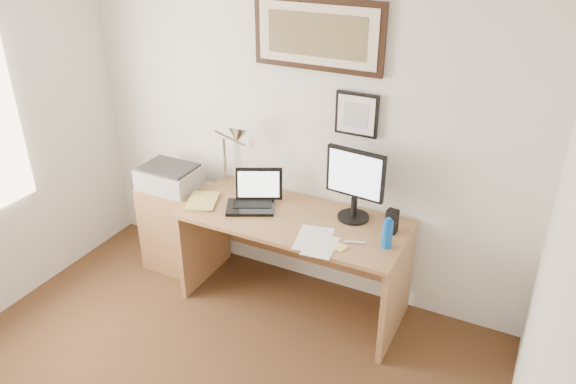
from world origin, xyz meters
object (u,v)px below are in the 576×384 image
Objects in this scene: side_cabinet at (178,226)px; desk at (299,240)px; water_bottle at (387,234)px; lcd_monitor at (355,182)px; printer at (169,177)px; book at (189,201)px; laptop at (254,199)px.

desk is (1.07, 0.04, 0.15)m from side_cabinet.
water_bottle is at bearing -3.91° from side_cabinet.
desk is at bearing -167.26° from lcd_monitor.
water_bottle is at bearing -3.24° from printer.
desk is (0.79, 0.22, -0.25)m from book.
side_cabinet is at bearing -178.11° from desk.
book is at bearing -165.22° from lcd_monitor.
water_bottle is 0.79m from desk.
side_cabinet is 0.86m from laptop.
side_cabinet is at bearing 176.09° from water_bottle.
lcd_monitor is at bearing 142.93° from water_bottle.
lcd_monitor is 1.49m from printer.
desk is 3.08× the size of lcd_monitor.
lcd_monitor is (1.17, 0.31, 0.28)m from book.
lcd_monitor reaches higher than desk.
book is 0.66× the size of laptop.
laptop is at bearing -2.00° from side_cabinet.
water_bottle is at bearing -12.64° from desk.
desk is (-0.70, 0.16, -0.33)m from water_bottle.
lcd_monitor is (0.71, 0.15, 0.23)m from laptop.
lcd_monitor is at bearing 12.74° from desk.
lcd_monitor is at bearing 5.44° from printer.
book reaches higher than side_cabinet.
desk is at bearing 1.89° from side_cabinet.
laptop is at bearing 19.55° from book.
water_bottle is 0.67× the size of book.
printer is (-1.79, 0.10, -0.03)m from water_bottle.
side_cabinet is 1.71× the size of laptop.
lcd_monitor is at bearing 11.59° from laptop.
desk is 0.65m from lcd_monitor.
book is 0.55× the size of lcd_monitor.
laptop is (0.73, -0.03, 0.44)m from side_cabinet.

